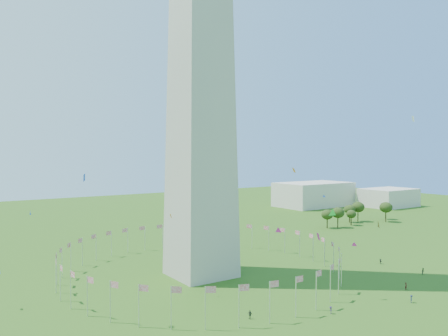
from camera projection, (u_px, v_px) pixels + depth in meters
The scene contains 7 objects.
ground at pixel (331, 333), 87.39m from camera, with size 600.00×600.00×0.00m, color #254D12.
flag_ring at pixel (201, 260), 128.52m from camera, with size 80.24×80.24×9.00m.
gov_building_east_a at pixel (314, 194), 295.42m from camera, with size 50.00×30.00×16.00m, color beige.
gov_building_east_b at pixel (388, 198), 293.25m from camera, with size 35.00×25.00×12.00m, color beige.
crowd at pixel (372, 312), 96.77m from camera, with size 95.87×64.70×1.92m.
kites_aloft at pixel (299, 216), 116.76m from camera, with size 111.53×68.33×41.65m.
tree_line_east at pixel (358, 214), 222.44m from camera, with size 52.65×15.61×10.23m.
Camera 1 is at (-66.22, -59.16, 36.11)m, focal length 35.00 mm.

